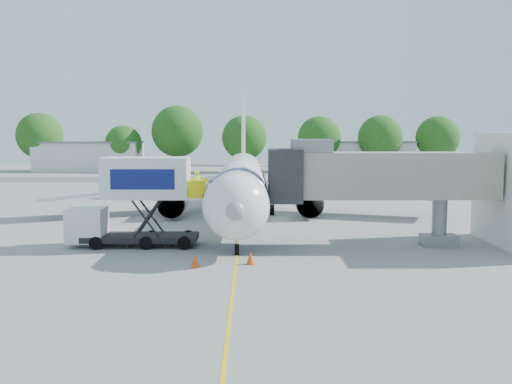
{
  "coord_description": "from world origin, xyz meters",
  "views": [
    {
      "loc": [
        0.82,
        -41.79,
        7.09
      ],
      "look_at": [
        1.14,
        -5.44,
        3.2
      ],
      "focal_mm": 40.0,
      "sensor_mm": 36.0,
      "label": 1
    }
  ],
  "objects_px": {
    "aircraft": "(241,183)",
    "catering_hiloader": "(136,202)",
    "ground_tug": "(257,276)",
    "jet_bridge": "(368,176)"
  },
  "relations": [
    {
      "from": "aircraft",
      "to": "jet_bridge",
      "type": "xyz_separation_m",
      "value": [
        7.99,
        -11.12,
        1.39
      ]
    },
    {
      "from": "jet_bridge",
      "to": "catering_hiloader",
      "type": "height_order",
      "value": "jet_bridge"
    },
    {
      "from": "aircraft",
      "to": "catering_hiloader",
      "type": "relative_size",
      "value": 4.44
    },
    {
      "from": "catering_hiloader",
      "to": "ground_tug",
      "type": "distance_m",
      "value": 12.58
    },
    {
      "from": "aircraft",
      "to": "jet_bridge",
      "type": "bearing_deg",
      "value": -54.3
    },
    {
      "from": "ground_tug",
      "to": "jet_bridge",
      "type": "bearing_deg",
      "value": 38.76
    },
    {
      "from": "catering_hiloader",
      "to": "ground_tug",
      "type": "bearing_deg",
      "value": -53.54
    },
    {
      "from": "aircraft",
      "to": "catering_hiloader",
      "type": "distance_m",
      "value": 12.77
    },
    {
      "from": "catering_hiloader",
      "to": "aircraft",
      "type": "bearing_deg",
      "value": 60.58
    },
    {
      "from": "jet_bridge",
      "to": "ground_tug",
      "type": "height_order",
      "value": "jet_bridge"
    }
  ]
}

